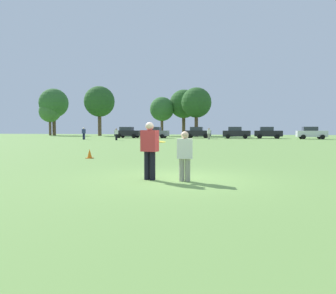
% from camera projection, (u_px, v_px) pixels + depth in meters
% --- Properties ---
extents(ground_plane, '(152.52, 152.52, 0.00)m').
position_uv_depth(ground_plane, '(177.00, 179.00, 10.09)').
color(ground_plane, '#6B9347').
extents(player_thrower, '(0.53, 0.36, 1.72)m').
position_uv_depth(player_thrower, '(150.00, 147.00, 9.88)').
color(player_thrower, black).
rests_on(player_thrower, ground).
extents(player_defender, '(0.47, 0.31, 1.45)m').
position_uv_depth(player_defender, '(185.00, 153.00, 9.62)').
color(player_defender, gray).
rests_on(player_defender, ground).
extents(frisbee, '(0.27, 0.27, 0.05)m').
position_uv_depth(frisbee, '(161.00, 142.00, 10.04)').
color(frisbee, yellow).
extents(traffic_cone, '(0.32, 0.32, 0.48)m').
position_uv_depth(traffic_cone, '(90.00, 154.00, 17.14)').
color(traffic_cone, '#D8590C').
rests_on(traffic_cone, ground).
extents(parked_car_near_left, '(4.24, 2.29, 1.82)m').
position_uv_depth(parked_car_near_left, '(128.00, 132.00, 55.19)').
color(parked_car_near_left, black).
rests_on(parked_car_near_left, ground).
extents(parked_car_mid_left, '(4.24, 2.29, 1.82)m').
position_uv_depth(parked_car_mid_left, '(155.00, 132.00, 54.14)').
color(parked_car_mid_left, slate).
rests_on(parked_car_mid_left, ground).
extents(parked_car_center, '(4.24, 2.29, 1.82)m').
position_uv_depth(parked_car_center, '(198.00, 132.00, 54.82)').
color(parked_car_center, black).
rests_on(parked_car_center, ground).
extents(parked_car_mid_right, '(4.24, 2.29, 1.82)m').
position_uv_depth(parked_car_mid_right, '(236.00, 133.00, 51.64)').
color(parked_car_mid_right, black).
rests_on(parked_car_mid_right, ground).
extents(parked_car_near_right, '(4.24, 2.29, 1.82)m').
position_uv_depth(parked_car_near_right, '(268.00, 133.00, 51.82)').
color(parked_car_near_right, black).
rests_on(parked_car_near_right, ground).
extents(parked_car_far_right, '(4.24, 2.29, 1.82)m').
position_uv_depth(parked_car_far_right, '(311.00, 133.00, 49.05)').
color(parked_car_far_right, silver).
rests_on(parked_car_far_right, ground).
extents(bystander_sideline_watcher, '(0.50, 0.36, 1.62)m').
position_uv_depth(bystander_sideline_watcher, '(209.00, 133.00, 47.64)').
color(bystander_sideline_watcher, gray).
rests_on(bystander_sideline_watcher, ground).
extents(bystander_far_jogger, '(0.50, 0.32, 1.71)m').
position_uv_depth(bystander_far_jogger, '(84.00, 133.00, 46.56)').
color(bystander_far_jogger, '#1E234C').
rests_on(bystander_far_jogger, ground).
extents(bystander_field_marshal, '(0.43, 0.50, 1.57)m').
position_uv_depth(bystander_field_marshal, '(116.00, 134.00, 43.95)').
color(bystander_field_marshal, black).
rests_on(bystander_field_marshal, ground).
extents(tree_west_oak, '(4.78, 4.78, 7.77)m').
position_uv_depth(tree_west_oak, '(50.00, 112.00, 74.33)').
color(tree_west_oak, brown).
rests_on(tree_west_oak, ground).
extents(tree_west_maple, '(6.51, 6.51, 10.58)m').
position_uv_depth(tree_west_maple, '(54.00, 103.00, 74.90)').
color(tree_west_maple, brown).
rests_on(tree_west_maple, ground).
extents(tree_center_elm, '(6.53, 6.53, 10.61)m').
position_uv_depth(tree_center_elm, '(99.00, 102.00, 70.99)').
color(tree_center_elm, brown).
rests_on(tree_center_elm, ground).
extents(tree_east_birch, '(4.98, 4.98, 8.09)m').
position_uv_depth(tree_east_birch, '(162.00, 109.00, 68.63)').
color(tree_east_birch, brown).
rests_on(tree_east_birch, ground).
extents(tree_east_oak, '(5.98, 5.98, 9.71)m').
position_uv_depth(tree_east_oak, '(184.00, 104.00, 69.53)').
color(tree_east_oak, brown).
rests_on(tree_east_oak, ground).
extents(tree_far_east_pine, '(5.90, 5.90, 9.58)m').
position_uv_depth(tree_far_east_pine, '(196.00, 103.00, 64.83)').
color(tree_far_east_pine, brown).
rests_on(tree_far_east_pine, ground).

